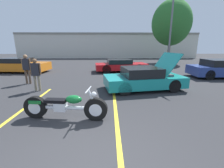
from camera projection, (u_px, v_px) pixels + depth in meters
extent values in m
cube|color=yellow|center=(17.00, 114.00, 5.07)|extent=(0.12, 5.88, 0.01)
cube|color=yellow|center=(116.00, 113.00, 5.13)|extent=(0.12, 5.88, 0.01)
cube|color=beige|center=(107.00, 46.00, 28.15)|extent=(32.00, 4.00, 4.40)
cube|color=gray|center=(107.00, 34.00, 27.64)|extent=(32.00, 4.20, 0.30)
cylinder|color=slate|center=(170.00, 34.00, 15.83)|extent=(0.18, 0.18, 6.93)
cylinder|color=brown|center=(169.00, 52.00, 19.63)|extent=(0.32, 0.32, 2.90)
ellipsoid|color=#2D702D|center=(171.00, 23.00, 18.75)|extent=(4.81, 4.81, 5.53)
cylinder|color=black|center=(96.00, 109.00, 4.57)|extent=(0.73, 0.23, 0.71)
cylinder|color=black|center=(36.00, 107.00, 4.72)|extent=(0.73, 0.23, 0.71)
cylinder|color=silver|center=(96.00, 109.00, 4.57)|extent=(0.41, 0.21, 0.39)
cylinder|color=silver|center=(36.00, 107.00, 4.72)|extent=(0.41, 0.21, 0.39)
cylinder|color=silver|center=(65.00, 108.00, 4.64)|extent=(1.64, 0.28, 0.12)
cube|color=silver|center=(61.00, 106.00, 4.64)|extent=(0.38, 0.28, 0.28)
ellipsoid|color=#146B2D|center=(74.00, 99.00, 4.54)|extent=(0.53, 0.33, 0.26)
cube|color=black|center=(56.00, 101.00, 4.61)|extent=(0.68, 0.32, 0.10)
cube|color=#146B2D|center=(36.00, 101.00, 4.67)|extent=(0.41, 0.26, 0.10)
cylinder|color=silver|center=(92.00, 99.00, 4.49)|extent=(0.31, 0.10, 0.63)
cylinder|color=silver|center=(88.00, 90.00, 4.43)|extent=(0.11, 0.70, 0.04)
sphere|color=silver|center=(94.00, 94.00, 4.45)|extent=(0.16, 0.16, 0.16)
cylinder|color=silver|center=(54.00, 108.00, 4.79)|extent=(1.25, 0.22, 0.09)
cube|color=teal|center=(144.00, 81.00, 7.83)|extent=(4.27, 2.51, 0.53)
cube|color=black|center=(141.00, 72.00, 7.68)|extent=(2.06, 1.95, 0.45)
cylinder|color=black|center=(174.00, 86.00, 7.31)|extent=(0.68, 0.33, 0.66)
cylinder|color=black|center=(158.00, 79.00, 8.86)|extent=(0.68, 0.33, 0.66)
cylinder|color=black|center=(125.00, 89.00, 6.86)|extent=(0.68, 0.33, 0.66)
cylinder|color=black|center=(117.00, 81.00, 8.41)|extent=(0.68, 0.33, 0.66)
cube|color=teal|center=(165.00, 64.00, 7.83)|extent=(1.11, 1.82, 1.17)
cube|color=#4C4C51|center=(163.00, 76.00, 7.97)|extent=(0.76, 1.11, 0.28)
cube|color=orange|center=(20.00, 66.00, 12.89)|extent=(4.96, 2.35, 0.66)
cube|color=black|center=(17.00, 60.00, 12.78)|extent=(2.32, 1.90, 0.38)
cylinder|color=black|center=(31.00, 70.00, 12.02)|extent=(0.65, 0.28, 0.64)
cylinder|color=black|center=(42.00, 67.00, 13.63)|extent=(0.65, 0.28, 0.64)
cylinder|color=black|center=(11.00, 67.00, 13.86)|extent=(0.65, 0.28, 0.64)
cube|color=navy|center=(220.00, 70.00, 10.78)|extent=(4.16, 1.97, 0.64)
cube|color=black|center=(219.00, 63.00, 10.65)|extent=(1.88, 1.75, 0.45)
cylinder|color=black|center=(210.00, 75.00, 10.00)|extent=(0.67, 0.23, 0.67)
cylinder|color=black|center=(196.00, 71.00, 11.64)|extent=(0.67, 0.23, 0.67)
cube|color=red|center=(121.00, 66.00, 13.23)|extent=(4.69, 2.41, 0.50)
cube|color=black|center=(119.00, 61.00, 13.10)|extent=(2.21, 1.91, 0.37)
cylinder|color=black|center=(139.00, 68.00, 12.67)|extent=(0.74, 0.31, 0.72)
cylinder|color=black|center=(134.00, 66.00, 14.23)|extent=(0.74, 0.31, 0.72)
cylinder|color=black|center=(107.00, 69.00, 12.27)|extent=(0.74, 0.31, 0.72)
cylinder|color=black|center=(105.00, 66.00, 13.84)|extent=(0.74, 0.31, 0.72)
cylinder|color=gray|center=(35.00, 83.00, 7.55)|extent=(0.12, 0.12, 0.79)
cylinder|color=gray|center=(39.00, 83.00, 7.55)|extent=(0.12, 0.12, 0.79)
cube|color=#26262D|center=(36.00, 69.00, 7.38)|extent=(0.36, 0.20, 0.62)
cylinder|color=brown|center=(31.00, 69.00, 7.36)|extent=(0.08, 0.08, 0.56)
cylinder|color=brown|center=(40.00, 69.00, 7.37)|extent=(0.08, 0.08, 0.56)
sphere|color=brown|center=(34.00, 61.00, 7.27)|extent=(0.21, 0.21, 0.21)
cylinder|color=brown|center=(26.00, 77.00, 8.97)|extent=(0.12, 0.12, 0.84)
cylinder|color=brown|center=(30.00, 77.00, 8.97)|extent=(0.12, 0.12, 0.84)
cube|color=#26262D|center=(26.00, 64.00, 8.78)|extent=(0.36, 0.20, 0.67)
cylinder|color=#9E704C|center=(22.00, 64.00, 8.77)|extent=(0.08, 0.08, 0.60)
cylinder|color=#9E704C|center=(30.00, 64.00, 8.77)|extent=(0.08, 0.08, 0.60)
sphere|color=#9E704C|center=(25.00, 57.00, 8.67)|extent=(0.23, 0.23, 0.23)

